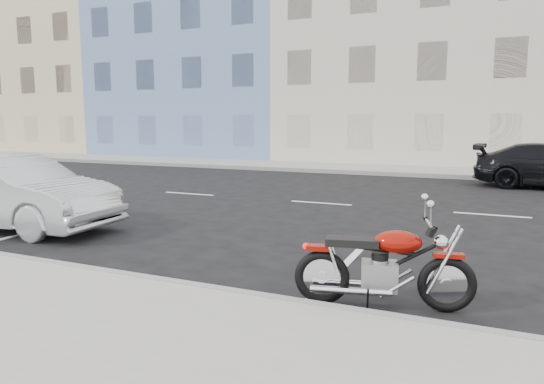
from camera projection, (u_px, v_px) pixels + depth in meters
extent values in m
plane|color=black|center=(400.00, 209.00, 11.62)|extent=(120.00, 120.00, 0.00)
cube|color=gray|center=(317.00, 167.00, 21.49)|extent=(80.00, 3.40, 0.15)
cube|color=gray|center=(304.00, 170.00, 19.95)|extent=(80.00, 0.12, 0.16)
cube|color=#C8B18E|center=(81.00, 68.00, 35.88)|extent=(12.00, 12.00, 12.00)
cube|color=#617BA9|center=(223.00, 52.00, 31.03)|extent=(12.00, 12.00, 13.00)
cube|color=beige|center=(415.00, 53.00, 26.35)|extent=(12.00, 12.00, 11.50)
torus|color=black|center=(516.00, 290.00, 5.15)|extent=(0.64, 0.24, 0.63)
torus|color=black|center=(385.00, 282.00, 5.40)|extent=(0.64, 0.24, 0.63)
cube|color=#820B04|center=(518.00, 260.00, 5.11)|extent=(0.34, 0.19, 0.05)
cube|color=#820B04|center=(383.00, 252.00, 5.36)|extent=(0.31, 0.21, 0.06)
cube|color=gray|center=(445.00, 281.00, 5.28)|extent=(0.45, 0.36, 0.32)
ellipsoid|color=#820B04|center=(466.00, 246.00, 5.19)|extent=(0.58, 0.43, 0.25)
cube|color=black|center=(417.00, 246.00, 5.28)|extent=(0.62, 0.37, 0.08)
cylinder|color=silver|center=(499.00, 228.00, 5.10)|extent=(0.18, 0.65, 0.03)
sphere|color=silver|center=(511.00, 247.00, 5.10)|extent=(0.16, 0.16, 0.16)
cylinder|color=silver|center=(417.00, 296.00, 5.23)|extent=(0.89, 0.28, 0.08)
cylinder|color=silver|center=(414.00, 288.00, 5.48)|extent=(0.89, 0.28, 0.08)
cylinder|color=silver|center=(513.00, 264.00, 5.12)|extent=(0.36, 0.12, 0.75)
cylinder|color=black|center=(466.00, 268.00, 5.22)|extent=(0.75, 0.22, 0.46)
imported|color=#AFB2B7|center=(11.00, 192.00, 9.37)|extent=(4.40, 1.67, 1.43)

